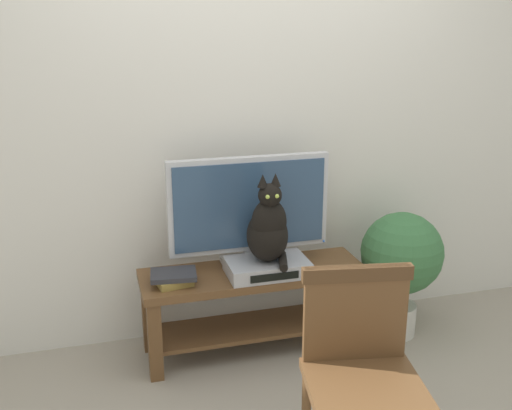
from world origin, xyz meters
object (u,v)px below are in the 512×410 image
tv_stand (254,295)px  wooden_chair (361,363)px  potted_plant (401,259)px  media_box (266,267)px  cat (267,228)px  book_stack (173,278)px  tv (249,208)px

tv_stand → wooden_chair: 1.09m
wooden_chair → potted_plant: wooden_chair is taller
media_box → cat: bearing=-85.8°
tv_stand → wooden_chair: wooden_chair is taller
media_box → book_stack: (-0.50, 0.01, -0.00)m
cat → book_stack: bearing=177.4°
media_box → cat: (0.00, -0.01, 0.23)m
wooden_chair → book_stack: bearing=120.4°
tv → book_stack: tv is taller
tv → wooden_chair: (0.15, -1.15, -0.30)m
wooden_chair → tv_stand: bearing=97.8°
potted_plant → wooden_chair: bearing=-126.0°
media_box → tv_stand: bearing=131.4°
cat → media_box: bearing=94.2°
tv_stand → book_stack: bearing=-173.4°
tv_stand → cat: size_ratio=2.52×
tv_stand → book_stack: (-0.45, -0.05, 0.18)m
tv_stand → media_box: 0.20m
potted_plant → media_box: bearing=179.8°
media_box → potted_plant: 0.82m
tv_stand → tv: size_ratio=1.39×
book_stack → tv: bearing=17.2°
cat → wooden_chair: cat is taller
cat → book_stack: cat is taller
tv → potted_plant: 0.95m
tv → wooden_chair: tv is taller
tv_stand → potted_plant: potted_plant is taller
media_box → potted_plant: (0.82, -0.00, -0.04)m
media_box → book_stack: 0.50m
media_box → wooden_chair: 1.01m
tv_stand → media_box: bearing=-48.6°
media_box → potted_plant: bearing=-0.2°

